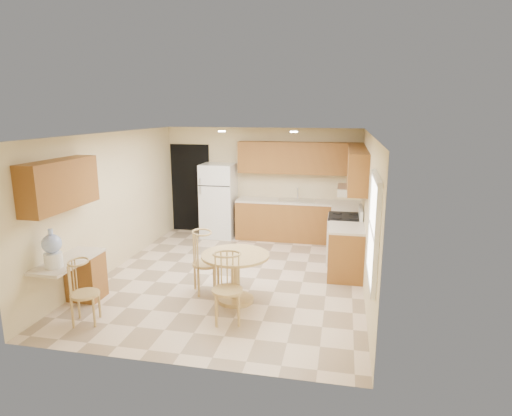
% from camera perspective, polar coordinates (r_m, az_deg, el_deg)
% --- Properties ---
extents(floor, '(5.50, 5.50, 0.00)m').
position_cam_1_polar(floor, '(7.69, -3.13, -9.11)').
color(floor, beige).
rests_on(floor, ground).
extents(ceiling, '(4.50, 5.50, 0.02)m').
position_cam_1_polar(ceiling, '(7.14, -3.38, 9.85)').
color(ceiling, white).
rests_on(ceiling, wall_back).
extents(wall_back, '(4.50, 0.02, 2.50)m').
position_cam_1_polar(wall_back, '(9.95, 0.80, 3.46)').
color(wall_back, beige).
rests_on(wall_back, floor).
extents(wall_front, '(4.50, 0.02, 2.50)m').
position_cam_1_polar(wall_front, '(4.81, -11.70, -7.11)').
color(wall_front, beige).
rests_on(wall_front, floor).
extents(wall_left, '(0.02, 5.50, 2.50)m').
position_cam_1_polar(wall_left, '(8.17, -18.69, 0.72)').
color(wall_left, beige).
rests_on(wall_left, floor).
extents(wall_right, '(0.02, 5.50, 2.50)m').
position_cam_1_polar(wall_right, '(7.09, 14.62, -0.79)').
color(wall_right, beige).
rests_on(wall_right, floor).
extents(doorway, '(0.90, 0.02, 2.10)m').
position_cam_1_polar(doorway, '(10.43, -8.71, 2.64)').
color(doorway, black).
rests_on(doorway, floor).
extents(base_cab_back, '(2.75, 0.60, 0.87)m').
position_cam_1_polar(base_cab_back, '(9.70, 5.54, -1.77)').
color(base_cab_back, '#935C25').
rests_on(base_cab_back, floor).
extents(counter_back, '(2.75, 0.63, 0.04)m').
position_cam_1_polar(counter_back, '(9.60, 5.60, 0.86)').
color(counter_back, beige).
rests_on(counter_back, base_cab_back).
extents(base_cab_right_a, '(0.60, 0.59, 0.87)m').
position_cam_1_polar(base_cab_right_a, '(9.08, 11.90, -3.01)').
color(base_cab_right_a, '#935C25').
rests_on(base_cab_right_a, floor).
extents(counter_right_a, '(0.63, 0.59, 0.04)m').
position_cam_1_polar(counter_right_a, '(8.97, 12.03, -0.21)').
color(counter_right_a, beige).
rests_on(counter_right_a, base_cab_right_a).
extents(base_cab_right_b, '(0.60, 0.80, 0.87)m').
position_cam_1_polar(base_cab_right_b, '(7.69, 11.90, -5.92)').
color(base_cab_right_b, '#935C25').
rests_on(base_cab_right_b, floor).
extents(counter_right_b, '(0.63, 0.80, 0.04)m').
position_cam_1_polar(counter_right_b, '(7.55, 12.06, -2.65)').
color(counter_right_b, beige).
rests_on(counter_right_b, base_cab_right_b).
extents(upper_cab_back, '(2.75, 0.33, 0.70)m').
position_cam_1_polar(upper_cab_back, '(9.58, 5.81, 6.65)').
color(upper_cab_back, '#935C25').
rests_on(upper_cab_back, wall_back).
extents(upper_cab_right, '(0.33, 2.42, 0.70)m').
position_cam_1_polar(upper_cab_right, '(8.17, 13.30, 5.32)').
color(upper_cab_right, '#935C25').
rests_on(upper_cab_right, wall_right).
extents(upper_cab_left, '(0.33, 1.40, 0.70)m').
position_cam_1_polar(upper_cab_left, '(6.66, -24.68, 2.86)').
color(upper_cab_left, '#935C25').
rests_on(upper_cab_left, wall_left).
extents(sink, '(0.78, 0.44, 0.01)m').
position_cam_1_polar(sink, '(9.59, 5.45, 1.00)').
color(sink, silver).
rests_on(sink, counter_back).
extents(range_hood, '(0.50, 0.76, 0.14)m').
position_cam_1_polar(range_hood, '(8.20, 12.56, 2.34)').
color(range_hood, silver).
rests_on(range_hood, upper_cab_right).
extents(desk_pedestal, '(0.48, 0.42, 0.72)m').
position_cam_1_polar(desk_pedestal, '(7.21, -21.71, -8.47)').
color(desk_pedestal, '#935C25').
rests_on(desk_pedestal, floor).
extents(desk_top, '(0.50, 1.20, 0.04)m').
position_cam_1_polar(desk_top, '(6.79, -23.72, -6.47)').
color(desk_top, beige).
rests_on(desk_top, desk_pedestal).
extents(window, '(0.06, 1.12, 1.30)m').
position_cam_1_polar(window, '(5.24, 15.48, -2.79)').
color(window, white).
rests_on(window, wall_right).
extents(can_light_a, '(0.14, 0.14, 0.02)m').
position_cam_1_polar(can_light_a, '(8.43, -4.58, 10.18)').
color(can_light_a, white).
rests_on(can_light_a, ceiling).
extents(can_light_b, '(0.14, 0.14, 0.02)m').
position_cam_1_polar(can_light_b, '(8.15, 5.06, 10.08)').
color(can_light_b, white).
rests_on(can_light_b, ceiling).
extents(refrigerator, '(0.75, 0.73, 1.69)m').
position_cam_1_polar(refrigerator, '(9.91, -4.99, 1.01)').
color(refrigerator, white).
rests_on(refrigerator, floor).
extents(stove, '(0.65, 0.76, 1.09)m').
position_cam_1_polar(stove, '(8.42, 11.74, -4.01)').
color(stove, white).
rests_on(stove, floor).
extents(dining_table, '(1.03, 1.03, 0.76)m').
position_cam_1_polar(dining_table, '(6.57, -2.76, -8.33)').
color(dining_table, tan).
rests_on(dining_table, floor).
extents(chair_table_a, '(0.45, 0.57, 1.01)m').
position_cam_1_polar(chair_table_a, '(6.82, -6.96, -6.58)').
color(chair_table_a, tan).
rests_on(chair_table_a, floor).
extents(chair_table_b, '(0.43, 0.45, 0.97)m').
position_cam_1_polar(chair_table_b, '(5.86, -4.11, -10.09)').
color(chair_table_b, tan).
rests_on(chair_table_b, floor).
extents(chair_desk, '(0.39, 0.51, 0.89)m').
position_cam_1_polar(chair_desk, '(6.29, -22.38, -9.88)').
color(chair_desk, tan).
rests_on(chair_desk, floor).
extents(water_crock, '(0.26, 0.26, 0.54)m').
position_cam_1_polar(water_crock, '(6.48, -25.51, -5.09)').
color(water_crock, white).
rests_on(water_crock, desk_top).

